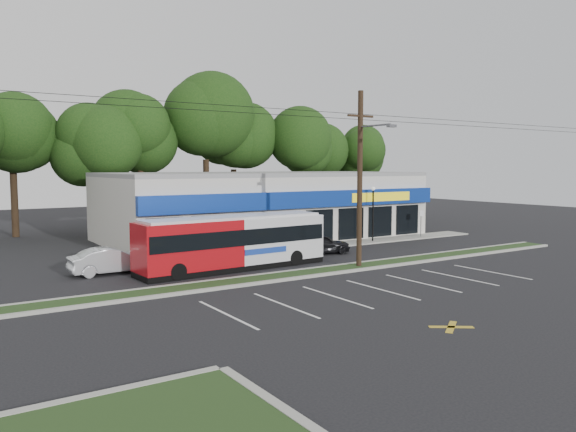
{
  "coord_description": "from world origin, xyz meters",
  "views": [
    {
      "loc": [
        -17.77,
        -23.35,
        5.78
      ],
      "look_at": [
        0.76,
        5.0,
        2.78
      ],
      "focal_mm": 35.0,
      "sensor_mm": 36.0,
      "label": 1
    }
  ],
  "objects_px": {
    "lamp_post": "(373,207)",
    "car_dark": "(320,244)",
    "metrobus": "(234,241)",
    "utility_pole": "(358,173)",
    "sign_post": "(421,219)",
    "pedestrian_a": "(275,239)",
    "pedestrian_b": "(316,238)",
    "car_silver": "(111,261)"
  },
  "relations": [
    {
      "from": "lamp_post",
      "to": "car_dark",
      "type": "relative_size",
      "value": 1.05
    },
    {
      "from": "lamp_post",
      "to": "metrobus",
      "type": "distance_m",
      "value": 14.88
    },
    {
      "from": "utility_pole",
      "to": "metrobus",
      "type": "height_order",
      "value": "utility_pole"
    },
    {
      "from": "utility_pole",
      "to": "sign_post",
      "type": "xyz_separation_m",
      "value": [
        13.17,
        7.65,
        -3.86
      ]
    },
    {
      "from": "lamp_post",
      "to": "car_dark",
      "type": "distance_m",
      "value": 7.62
    },
    {
      "from": "pedestrian_a",
      "to": "lamp_post",
      "type": "bearing_deg",
      "value": 144.66
    },
    {
      "from": "metrobus",
      "to": "lamp_post",
      "type": "bearing_deg",
      "value": 13.87
    },
    {
      "from": "car_dark",
      "to": "pedestrian_b",
      "type": "distance_m",
      "value": 2.01
    },
    {
      "from": "pedestrian_a",
      "to": "pedestrian_b",
      "type": "distance_m",
      "value": 3.11
    },
    {
      "from": "lamp_post",
      "to": "car_dark",
      "type": "height_order",
      "value": "lamp_post"
    },
    {
      "from": "lamp_post",
      "to": "utility_pole",
      "type": "bearing_deg",
      "value": -136.05
    },
    {
      "from": "lamp_post",
      "to": "metrobus",
      "type": "bearing_deg",
      "value": -163.16
    },
    {
      "from": "metrobus",
      "to": "car_dark",
      "type": "bearing_deg",
      "value": 10.63
    },
    {
      "from": "lamp_post",
      "to": "sign_post",
      "type": "xyz_separation_m",
      "value": [
        5.0,
        -0.23,
        -1.12
      ]
    },
    {
      "from": "pedestrian_a",
      "to": "pedestrian_b",
      "type": "relative_size",
      "value": 1.08
    },
    {
      "from": "metrobus",
      "to": "pedestrian_a",
      "type": "distance_m",
      "value": 6.6
    },
    {
      "from": "car_dark",
      "to": "car_silver",
      "type": "height_order",
      "value": "car_silver"
    },
    {
      "from": "sign_post",
      "to": "pedestrian_b",
      "type": "xyz_separation_m",
      "value": [
        -10.93,
        -0.55,
        -0.71
      ]
    },
    {
      "from": "car_silver",
      "to": "pedestrian_b",
      "type": "bearing_deg",
      "value": -86.15
    },
    {
      "from": "utility_pole",
      "to": "car_dark",
      "type": "height_order",
      "value": "utility_pole"
    },
    {
      "from": "metrobus",
      "to": "car_dark",
      "type": "height_order",
      "value": "metrobus"
    },
    {
      "from": "sign_post",
      "to": "pedestrian_b",
      "type": "bearing_deg",
      "value": -177.1
    },
    {
      "from": "utility_pole",
      "to": "car_dark",
      "type": "xyz_separation_m",
      "value": [
        1.26,
        5.34,
        -4.72
      ]
    },
    {
      "from": "lamp_post",
      "to": "sign_post",
      "type": "relative_size",
      "value": 1.91
    },
    {
      "from": "utility_pole",
      "to": "pedestrian_a",
      "type": "xyz_separation_m",
      "value": [
        -0.83,
        7.57,
        -4.5
      ]
    },
    {
      "from": "lamp_post",
      "to": "sign_post",
      "type": "distance_m",
      "value": 5.13
    },
    {
      "from": "utility_pole",
      "to": "car_silver",
      "type": "distance_m",
      "value": 14.43
    },
    {
      "from": "car_dark",
      "to": "metrobus",
      "type": "bearing_deg",
      "value": 113.05
    },
    {
      "from": "metrobus",
      "to": "pedestrian_a",
      "type": "bearing_deg",
      "value": 34.55
    },
    {
      "from": "utility_pole",
      "to": "lamp_post",
      "type": "xyz_separation_m",
      "value": [
        8.17,
        7.87,
        -2.74
      ]
    },
    {
      "from": "lamp_post",
      "to": "metrobus",
      "type": "relative_size",
      "value": 0.38
    },
    {
      "from": "car_silver",
      "to": "pedestrian_a",
      "type": "height_order",
      "value": "pedestrian_a"
    },
    {
      "from": "car_silver",
      "to": "sign_post",
      "type": "bearing_deg",
      "value": -86.75
    },
    {
      "from": "lamp_post",
      "to": "car_dark",
      "type": "xyz_separation_m",
      "value": [
        -6.91,
        -2.53,
        -1.98
      ]
    },
    {
      "from": "pedestrian_b",
      "to": "car_silver",
      "type": "bearing_deg",
      "value": -1.09
    },
    {
      "from": "sign_post",
      "to": "car_dark",
      "type": "relative_size",
      "value": 0.55
    },
    {
      "from": "utility_pole",
      "to": "car_silver",
      "type": "bearing_deg",
      "value": 153.88
    },
    {
      "from": "metrobus",
      "to": "car_dark",
      "type": "distance_m",
      "value": 7.57
    },
    {
      "from": "utility_pole",
      "to": "pedestrian_a",
      "type": "distance_m",
      "value": 8.85
    },
    {
      "from": "lamp_post",
      "to": "car_silver",
      "type": "relative_size",
      "value": 0.98
    },
    {
      "from": "car_silver",
      "to": "pedestrian_b",
      "type": "relative_size",
      "value": 2.56
    },
    {
      "from": "utility_pole",
      "to": "sign_post",
      "type": "bearing_deg",
      "value": 30.15
    }
  ]
}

